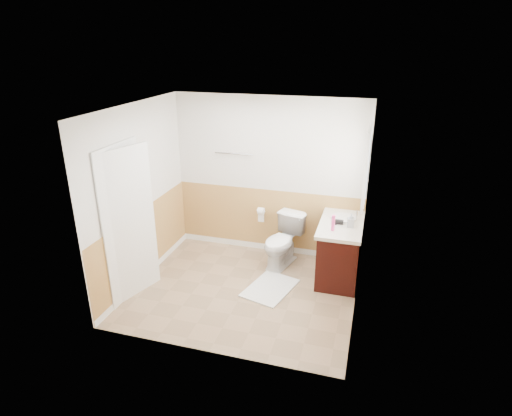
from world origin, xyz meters
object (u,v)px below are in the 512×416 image
(vanity_cabinet, at_px, (340,251))
(lotion_bottle, at_px, (333,223))
(toilet, at_px, (282,241))
(soap_dispenser, at_px, (351,220))
(bath_mat, at_px, (270,288))

(vanity_cabinet, distance_m, lotion_bottle, 0.65)
(toilet, bearing_deg, vanity_cabinet, 10.04)
(lotion_bottle, bearing_deg, toilet, 153.39)
(toilet, relative_size, lotion_bottle, 3.56)
(soap_dispenser, bearing_deg, vanity_cabinet, 133.34)
(bath_mat, xyz_separation_m, lotion_bottle, (0.77, 0.34, 0.95))
(soap_dispenser, bearing_deg, bath_mat, -152.50)
(toilet, height_order, vanity_cabinet, vanity_cabinet)
(toilet, xyz_separation_m, bath_mat, (0.00, -0.72, -0.38))
(vanity_cabinet, xyz_separation_m, lotion_bottle, (-0.10, -0.31, 0.56))
(vanity_cabinet, bearing_deg, toilet, 174.84)
(toilet, distance_m, bath_mat, 0.82)
(bath_mat, distance_m, soap_dispenser, 1.46)
(toilet, relative_size, soap_dispenser, 3.98)
(lotion_bottle, xyz_separation_m, soap_dispenser, (0.22, 0.18, -0.01))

